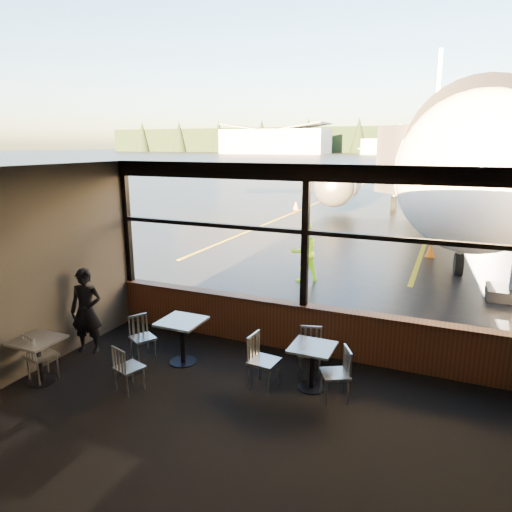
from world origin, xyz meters
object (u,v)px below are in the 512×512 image
Objects in this scene: chair_near_w at (264,362)px; chair_near_e at (335,374)px; airliner at (448,107)px; chair_mid_w at (143,338)px; cafe_table_left at (39,361)px; chair_left_s at (42,356)px; cone_wing at (296,205)px; cafe_table_mid at (182,342)px; chair_near_n at (310,353)px; jet_bridge at (505,208)px; ground_crew at (304,252)px; passenger at (86,311)px; cafe_table_near at (312,367)px; cone_nose at (430,250)px; chair_mid_s at (129,368)px.

chair_near_e is at bearing 99.59° from chair_near_w.
chair_mid_w is at bearing -106.19° from airliner.
cafe_table_left is 0.88× the size of chair_left_s.
chair_left_s is 1.75× the size of cone_wing.
cafe_table_left is 0.09m from chair_left_s.
cafe_table_mid is 2.27m from chair_near_n.
cafe_table_left is at bearing 78.26° from chair_near_e.
airliner reaches higher than jet_bridge.
chair_mid_w is at bearing 37.92° from ground_crew.
passenger is 6.48m from ground_crew.
passenger reaches higher than cafe_table_near.
cafe_table_left is at bearing -159.27° from cafe_table_near.
cone_wing is at bearing 130.64° from cone_nose.
chair_near_w is at bearing -7.49° from cafe_table_mid.
cafe_table_near is 6.03m from ground_crew.
chair_near_e is 0.95× the size of chair_near_w.
cafe_table_mid is 1.20m from chair_mid_s.
cafe_table_left is at bearing -108.09° from airliner.
cone_wing is at bearing -8.50° from chair_near_e.
cafe_table_left is 0.84× the size of chair_near_w.
passenger is at bearing -3.38° from chair_near_n.
chair_mid_w reaches higher than cafe_table_left.
chair_near_e is at bearing -23.82° from cafe_table_near.
passenger is at bearing 107.38° from chair_left_s.
chair_left_s is 1.20m from passenger.
chair_near_n is at bearing -8.43° from passenger.
chair_near_w is at bearing -159.20° from cafe_table_near.
passenger is at bearing -82.57° from cone_wing.
jet_bridge is at bearing -49.36° from chair_near_e.
airliner is at bearing -161.56° from chair_mid_w.
ground_crew reaches higher than passenger.
cafe_table_left is at bearing 32.15° from ground_crew.
ground_crew reaches higher than chair_mid_w.
cone_wing is (-2.71, 21.24, -0.13)m from cafe_table_left.
chair_near_n is 1.69× the size of cone_wing.
cafe_table_left is (-1.78, -1.52, -0.03)m from cafe_table_mid.
cafe_table_near is 0.86× the size of chair_near_e.
cafe_table_left is 7.60m from ground_crew.
cafe_table_mid is at bearing 58.63° from chair_near_e.
chair_near_e is 10.43m from cone_nose.
chair_near_n is 4.45m from chair_left_s.
cafe_table_near is 0.86× the size of chair_left_s.
jet_bridge reaches higher than cone_nose.
cafe_table_mid is at bearing -9.67° from passenger.
jet_bridge is 12.59× the size of cafe_table_mid.
jet_bridge is 12.48× the size of chair_mid_w.
chair_near_e is at bearing 36.42° from chair_mid_s.
cafe_table_near is 2.38m from cafe_table_mid.
passenger reaches higher than chair_near_n.
cone_nose is at bearing -112.15° from chair_near_n.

